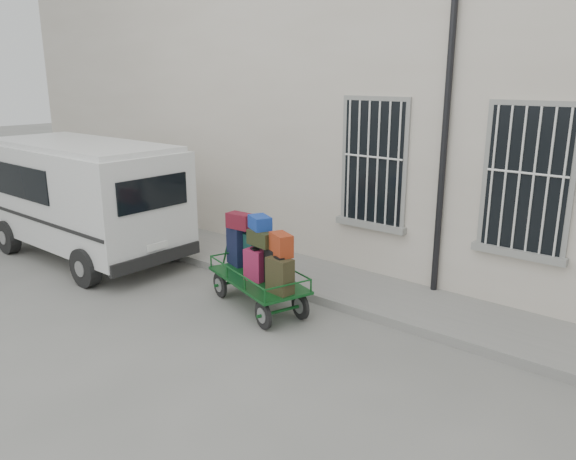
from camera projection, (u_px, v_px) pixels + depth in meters
The scene contains 5 objects.
ground at pixel (285, 339), 8.33m from camera, with size 80.00×80.00×0.00m, color slate.
building at pixel (456, 115), 11.60m from camera, with size 24.00×5.15×6.00m.
sidewalk at pixel (365, 292), 9.94m from camera, with size 24.00×1.70×0.15m, color gray.
luggage_cart at pixel (258, 261), 9.30m from camera, with size 2.37×1.47×1.59m.
van at pixel (84, 192), 11.76m from camera, with size 4.92×2.26×2.46m.
Camera 1 is at (4.90, -5.80, 3.79)m, focal length 35.00 mm.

